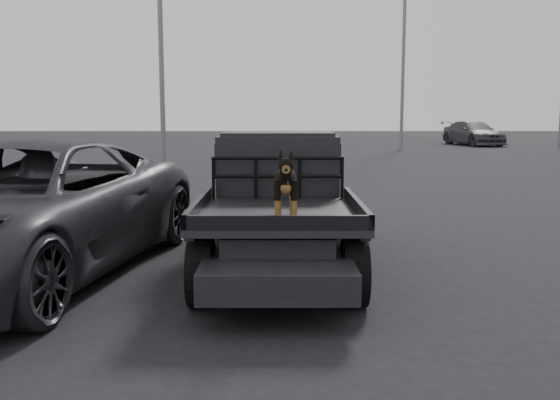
{
  "coord_description": "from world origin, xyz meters",
  "views": [
    {
      "loc": [
        0.01,
        -6.62,
        2.1
      ],
      "look_at": [
        0.03,
        -0.53,
        1.23
      ],
      "focal_mm": 40.0,
      "sensor_mm": 36.0,
      "label": 1
    }
  ],
  "objects_px": {
    "floodlight_mid": "(404,20)",
    "parked_suv": "(17,210)",
    "flatbed_ute": "(278,234)",
    "distant_car_b": "(473,133)",
    "dog": "(286,185)"
  },
  "relations": [
    {
      "from": "floodlight_mid",
      "to": "parked_suv",
      "type": "bearing_deg",
      "value": -110.82
    },
    {
      "from": "flatbed_ute",
      "to": "parked_suv",
      "type": "xyz_separation_m",
      "value": [
        -3.29,
        -0.48,
        0.41
      ]
    },
    {
      "from": "parked_suv",
      "to": "floodlight_mid",
      "type": "xyz_separation_m",
      "value": [
        10.02,
        26.35,
        6.01
      ]
    },
    {
      "from": "parked_suv",
      "to": "distant_car_b",
      "type": "xyz_separation_m",
      "value": [
        15.46,
        31.17,
        -0.12
      ]
    },
    {
      "from": "dog",
      "to": "floodlight_mid",
      "type": "distance_m",
      "value": 28.64
    },
    {
      "from": "flatbed_ute",
      "to": "floodlight_mid",
      "type": "height_order",
      "value": "floodlight_mid"
    },
    {
      "from": "parked_suv",
      "to": "distant_car_b",
      "type": "height_order",
      "value": "parked_suv"
    },
    {
      "from": "distant_car_b",
      "to": "floodlight_mid",
      "type": "height_order",
      "value": "floodlight_mid"
    },
    {
      "from": "dog",
      "to": "distant_car_b",
      "type": "xyz_separation_m",
      "value": [
        12.08,
        32.11,
        -0.54
      ]
    },
    {
      "from": "dog",
      "to": "distant_car_b",
      "type": "distance_m",
      "value": 34.31
    },
    {
      "from": "flatbed_ute",
      "to": "floodlight_mid",
      "type": "relative_size",
      "value": 0.43
    },
    {
      "from": "floodlight_mid",
      "to": "flatbed_ute",
      "type": "bearing_deg",
      "value": -104.57
    },
    {
      "from": "dog",
      "to": "floodlight_mid",
      "type": "xyz_separation_m",
      "value": [
        6.64,
        27.29,
        5.59
      ]
    },
    {
      "from": "distant_car_b",
      "to": "flatbed_ute",
      "type": "bearing_deg",
      "value": -124.82
    },
    {
      "from": "flatbed_ute",
      "to": "dog",
      "type": "distance_m",
      "value": 1.65
    }
  ]
}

